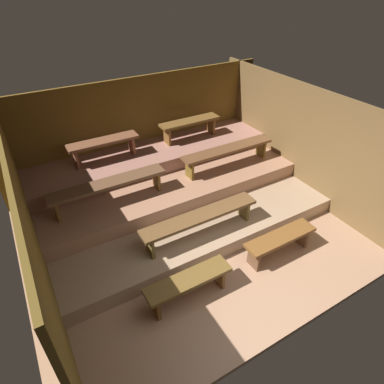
{
  "coord_description": "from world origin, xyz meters",
  "views": [
    {
      "loc": [
        -2.34,
        -1.86,
        4.02
      ],
      "look_at": [
        0.1,
        2.32,
        0.62
      ],
      "focal_mm": 30.39,
      "sensor_mm": 36.0,
      "label": 1
    }
  ],
  "objects_px": {
    "bench_middle_right": "(228,151)",
    "bench_upper_right": "(190,124)",
    "bench_middle_left": "(108,186)",
    "bench_upper_left": "(104,144)",
    "bench_floor_left": "(188,283)",
    "bench_floor_right": "(280,240)",
    "bench_lower_center": "(200,218)"
  },
  "relations": [
    {
      "from": "bench_floor_left",
      "to": "bench_floor_right",
      "type": "bearing_deg",
      "value": 0.0
    },
    {
      "from": "bench_floor_left",
      "to": "bench_middle_left",
      "type": "bearing_deg",
      "value": 100.63
    },
    {
      "from": "bench_floor_right",
      "to": "bench_upper_right",
      "type": "bearing_deg",
      "value": 88.15
    },
    {
      "from": "bench_lower_center",
      "to": "bench_upper_right",
      "type": "height_order",
      "value": "bench_upper_right"
    },
    {
      "from": "bench_middle_left",
      "to": "bench_upper_left",
      "type": "distance_m",
      "value": 1.11
    },
    {
      "from": "bench_upper_left",
      "to": "bench_upper_right",
      "type": "relative_size",
      "value": 1.0
    },
    {
      "from": "bench_floor_right",
      "to": "bench_upper_left",
      "type": "relative_size",
      "value": 0.95
    },
    {
      "from": "bench_middle_right",
      "to": "bench_upper_left",
      "type": "height_order",
      "value": "bench_upper_left"
    },
    {
      "from": "bench_middle_right",
      "to": "bench_upper_left",
      "type": "distance_m",
      "value": 2.46
    },
    {
      "from": "bench_floor_right",
      "to": "bench_lower_center",
      "type": "xyz_separation_m",
      "value": [
        -1.03,
        0.83,
        0.3
      ]
    },
    {
      "from": "bench_floor_left",
      "to": "bench_floor_right",
      "type": "height_order",
      "value": "same"
    },
    {
      "from": "bench_floor_left",
      "to": "bench_middle_left",
      "type": "xyz_separation_m",
      "value": [
        -0.39,
        2.08,
        0.58
      ]
    },
    {
      "from": "bench_upper_left",
      "to": "bench_upper_right",
      "type": "height_order",
      "value": "same"
    },
    {
      "from": "bench_lower_center",
      "to": "bench_middle_right",
      "type": "relative_size",
      "value": 1.01
    },
    {
      "from": "bench_middle_left",
      "to": "bench_upper_right",
      "type": "distance_m",
      "value": 2.46
    },
    {
      "from": "bench_floor_right",
      "to": "bench_middle_right",
      "type": "xyz_separation_m",
      "value": [
        0.39,
        2.08,
        0.58
      ]
    },
    {
      "from": "bench_floor_right",
      "to": "bench_upper_right",
      "type": "distance_m",
      "value": 3.23
    },
    {
      "from": "bench_floor_left",
      "to": "bench_lower_center",
      "type": "distance_m",
      "value": 1.12
    },
    {
      "from": "bench_lower_center",
      "to": "bench_middle_left",
      "type": "distance_m",
      "value": 1.68
    },
    {
      "from": "bench_floor_left",
      "to": "bench_upper_left",
      "type": "distance_m",
      "value": 3.23
    },
    {
      "from": "bench_middle_left",
      "to": "bench_floor_right",
      "type": "bearing_deg",
      "value": -44.54
    },
    {
      "from": "bench_floor_left",
      "to": "bench_upper_right",
      "type": "xyz_separation_m",
      "value": [
        1.82,
        3.12,
        0.84
      ]
    },
    {
      "from": "bench_lower_center",
      "to": "bench_upper_left",
      "type": "relative_size",
      "value": 1.52
    },
    {
      "from": "bench_middle_right",
      "to": "bench_upper_right",
      "type": "distance_m",
      "value": 1.11
    },
    {
      "from": "bench_middle_left",
      "to": "bench_middle_right",
      "type": "xyz_separation_m",
      "value": [
        2.5,
        0.0,
        0.0
      ]
    },
    {
      "from": "bench_floor_left",
      "to": "bench_upper_left",
      "type": "height_order",
      "value": "bench_upper_left"
    },
    {
      "from": "bench_floor_left",
      "to": "bench_upper_right",
      "type": "relative_size",
      "value": 0.95
    },
    {
      "from": "bench_middle_left",
      "to": "bench_middle_right",
      "type": "distance_m",
      "value": 2.5
    },
    {
      "from": "bench_upper_left",
      "to": "bench_middle_right",
      "type": "bearing_deg",
      "value": -25.17
    },
    {
      "from": "bench_floor_right",
      "to": "bench_middle_left",
      "type": "relative_size",
      "value": 0.63
    },
    {
      "from": "bench_upper_left",
      "to": "bench_middle_left",
      "type": "bearing_deg",
      "value": -105.56
    },
    {
      "from": "bench_middle_left",
      "to": "bench_upper_right",
      "type": "relative_size",
      "value": 1.5
    }
  ]
}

